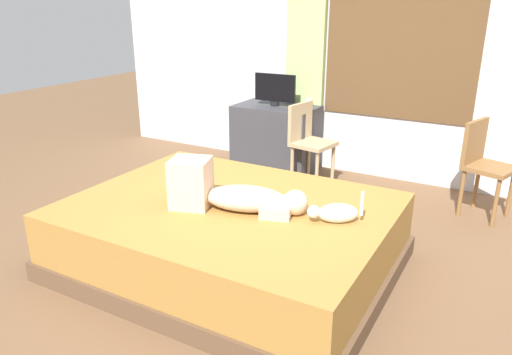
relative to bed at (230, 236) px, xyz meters
The scene contains 11 objects.
ground_plane 0.28m from the bed, 16.94° to the right, with size 16.00×16.00×0.00m, color brown.
back_wall_with_window 2.79m from the bed, 86.77° to the left, with size 6.40×0.14×2.90m.
bed is the anchor object (origin of this frame).
person_lying 0.38m from the bed, 50.56° to the right, with size 0.93×0.50×0.34m.
cat 0.82m from the bed, ahead, with size 0.32×0.23×0.21m.
desk 2.24m from the bed, 108.78° to the left, with size 0.90×0.56×0.74m.
tv_monitor 2.34m from the bed, 109.26° to the left, with size 0.48×0.10×0.35m.
cup 2.37m from the bed, 99.99° to the left, with size 0.07×0.07×0.08m, color white.
chair_by_desk 1.85m from the bed, 96.37° to the left, with size 0.44×0.44×0.86m.
chair_spare 2.39m from the bed, 52.49° to the left, with size 0.48×0.48×0.86m.
curtain_left 2.67m from the bed, 102.09° to the left, with size 0.44×0.06×2.59m, color #ADCC75.
Camera 1 is at (1.58, -2.62, 1.84)m, focal length 34.27 mm.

